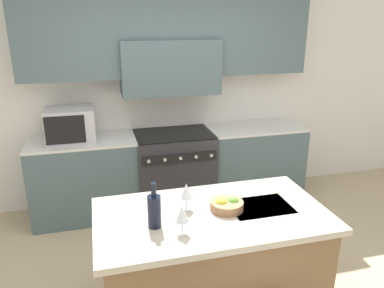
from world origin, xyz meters
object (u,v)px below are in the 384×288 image
(microwave, at_px, (71,124))
(wine_glass_near, at_px, (182,214))
(wine_bottle, at_px, (154,210))
(fruit_bowl, at_px, (227,205))
(range_stove, at_px, (174,170))
(wine_glass_far, at_px, (186,192))

(microwave, xyz_separation_m, wine_glass_near, (0.74, -2.04, -0.07))
(wine_bottle, bearing_deg, microwave, 106.95)
(wine_bottle, relative_size, fruit_bowl, 1.32)
(wine_glass_near, bearing_deg, wine_bottle, 140.79)
(microwave, relative_size, fruit_bowl, 2.13)
(range_stove, height_order, wine_glass_near, wine_glass_near)
(range_stove, height_order, wine_bottle, wine_bottle)
(microwave, height_order, wine_glass_far, microwave)
(wine_bottle, bearing_deg, range_stove, 74.38)
(wine_glass_near, distance_m, wine_glass_far, 0.32)
(wine_bottle, height_order, wine_glass_near, wine_bottle)
(range_stove, relative_size, wine_glass_far, 4.59)
(wine_bottle, xyz_separation_m, fruit_bowl, (0.53, 0.10, -0.08))
(microwave, height_order, fruit_bowl, microwave)
(range_stove, xyz_separation_m, wine_bottle, (-0.53, -1.89, 0.55))
(microwave, relative_size, wine_glass_near, 2.51)
(range_stove, bearing_deg, wine_bottle, -105.62)
(range_stove, bearing_deg, wine_glass_far, -99.08)
(microwave, bearing_deg, wine_bottle, -73.05)
(fruit_bowl, bearing_deg, wine_bottle, -169.73)
(range_stove, distance_m, fruit_bowl, 1.86)
(fruit_bowl, bearing_deg, microwave, 121.54)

